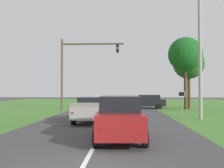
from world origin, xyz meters
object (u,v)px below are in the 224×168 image
(oak_tree_right, at_px, (185,54))
(crossing_suv_far, at_px, (147,101))
(keep_moving_sign, at_px, (182,99))
(extra_tree_1, at_px, (189,64))
(red_suv_near, at_px, (119,117))
(utility_pole_right, at_px, (200,57))
(pickup_truck_lead, at_px, (93,109))
(traffic_light, at_px, (77,64))

(oak_tree_right, height_order, crossing_suv_far, oak_tree_right)
(oak_tree_right, bearing_deg, keep_moving_sign, -106.65)
(keep_moving_sign, relative_size, extra_tree_1, 0.30)
(red_suv_near, height_order, utility_pole_right, utility_pole_right)
(red_suv_near, relative_size, pickup_truck_lead, 0.82)
(oak_tree_right, xyz_separation_m, crossing_suv_far, (-4.46, 1.06, -5.74))
(traffic_light, height_order, keep_moving_sign, traffic_light)
(traffic_light, relative_size, crossing_suv_far, 1.85)
(traffic_light, bearing_deg, oak_tree_right, 9.52)
(crossing_suv_far, height_order, extra_tree_1, extra_tree_1)
(utility_pole_right, distance_m, extra_tree_1, 11.33)
(crossing_suv_far, bearing_deg, red_suv_near, -99.46)
(red_suv_near, relative_size, utility_pole_right, 0.47)
(utility_pole_right, xyz_separation_m, extra_tree_1, (2.10, 11.11, 0.72))
(extra_tree_1, bearing_deg, crossing_suv_far, -176.11)
(traffic_light, relative_size, oak_tree_right, 0.94)
(red_suv_near, xyz_separation_m, pickup_truck_lead, (-2.07, 6.19, -0.10))
(red_suv_near, distance_m, pickup_truck_lead, 6.53)
(oak_tree_right, bearing_deg, pickup_truck_lead, -129.54)
(red_suv_near, xyz_separation_m, extra_tree_1, (8.42, 19.36, 4.62))
(pickup_truck_lead, relative_size, utility_pole_right, 0.57)
(pickup_truck_lead, bearing_deg, red_suv_near, -71.51)
(red_suv_near, distance_m, extra_tree_1, 21.61)
(extra_tree_1, bearing_deg, red_suv_near, -113.52)
(extra_tree_1, bearing_deg, traffic_light, -165.30)
(keep_moving_sign, distance_m, utility_pole_right, 4.03)
(traffic_light, distance_m, keep_moving_sign, 12.52)
(pickup_truck_lead, bearing_deg, crossing_suv_far, 67.77)
(oak_tree_right, height_order, extra_tree_1, oak_tree_right)
(keep_moving_sign, relative_size, crossing_suv_far, 0.52)
(traffic_light, distance_m, extra_tree_1, 14.04)
(oak_tree_right, bearing_deg, utility_pole_right, -97.68)
(red_suv_near, bearing_deg, utility_pole_right, 52.51)
(crossing_suv_far, bearing_deg, utility_pole_right, -73.65)
(keep_moving_sign, bearing_deg, oak_tree_right, 73.35)
(utility_pole_right, bearing_deg, pickup_truck_lead, -166.27)
(crossing_suv_far, height_order, utility_pole_right, utility_pole_right)
(oak_tree_right, bearing_deg, extra_tree_1, 60.68)
(extra_tree_1, bearing_deg, oak_tree_right, -119.32)
(keep_moving_sign, height_order, crossing_suv_far, keep_moving_sign)
(keep_moving_sign, bearing_deg, extra_tree_1, 71.28)
(red_suv_near, xyz_separation_m, traffic_light, (-5.15, 15.80, 4.33))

